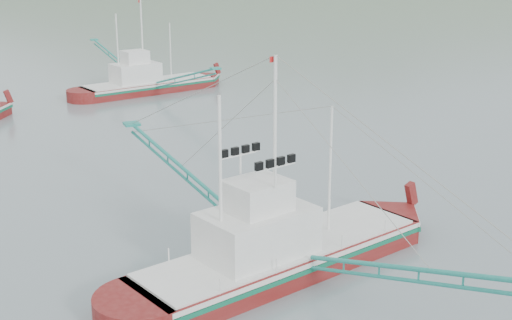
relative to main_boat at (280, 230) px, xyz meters
name	(u,v)px	position (x,y,z in m)	size (l,w,h in m)	color
ground	(298,245)	(2.30, 2.57, -2.27)	(1200.00, 1200.00, 0.00)	slate
main_boat	(280,230)	(0.00, 0.00, 0.00)	(16.60, 28.38, 11.76)	#64100F
bg_boat_far	(147,75)	(5.25, 46.96, -0.26)	(15.40, 26.48, 10.91)	#64100F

